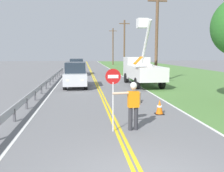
{
  "coord_description": "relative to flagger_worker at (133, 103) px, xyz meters",
  "views": [
    {
      "loc": [
        -1.3,
        -4.8,
        2.9
      ],
      "look_at": [
        0.2,
        7.3,
        1.2
      ],
      "focal_mm": 38.5,
      "sensor_mm": 36.0,
      "label": 1
    }
  ],
  "objects": [
    {
      "name": "utility_pole_far",
      "position": [
        5.39,
        48.19,
        3.39
      ],
      "size": [
        1.8,
        0.28,
        8.51
      ],
      "color": "brown",
      "rests_on": "ground"
    },
    {
      "name": "centerline_yellow_right",
      "position": [
        -0.47,
        16.2,
        -1.04
      ],
      "size": [
        0.11,
        110.0,
        0.01
      ],
      "primitive_type": "cube",
      "color": "yellow",
      "rests_on": "ground"
    },
    {
      "name": "utility_pole_near",
      "position": [
        5.02,
        13.33,
        3.21
      ],
      "size": [
        1.8,
        0.28,
        8.16
      ],
      "color": "brown",
      "rests_on": "ground"
    },
    {
      "name": "traffic_cone_mid",
      "position": [
        1.38,
        5.0,
        -0.71
      ],
      "size": [
        0.4,
        0.4,
        0.7
      ],
      "color": "orange",
      "rests_on": "ground"
    },
    {
      "name": "guardrail_left_shoulder",
      "position": [
        -4.76,
        12.0,
        -0.53
      ],
      "size": [
        0.1,
        32.0,
        0.71
      ],
      "color": "#9EA0A3",
      "rests_on": "ground"
    },
    {
      "name": "edge_line_right",
      "position": [
        3.04,
        16.2,
        -1.04
      ],
      "size": [
        0.12,
        110.0,
        0.01
      ],
      "primitive_type": "cube",
      "color": "silver",
      "rests_on": "ground"
    },
    {
      "name": "edge_line_left",
      "position": [
        -4.16,
        16.2,
        -1.04
      ],
      "size": [
        0.12,
        110.0,
        0.01
      ],
      "primitive_type": "cube",
      "color": "silver",
      "rests_on": "ground"
    },
    {
      "name": "traffic_cone_lead",
      "position": [
        1.74,
        2.15,
        -0.71
      ],
      "size": [
        0.4,
        0.4,
        0.7
      ],
      "color": "orange",
      "rests_on": "ground"
    },
    {
      "name": "utility_pole_mid",
      "position": [
        5.43,
        32.94,
        3.34
      ],
      "size": [
        1.8,
        0.28,
        8.41
      ],
      "color": "brown",
      "rests_on": "ground"
    },
    {
      "name": "stop_sign_paddle",
      "position": [
        -0.76,
        -0.09,
        0.66
      ],
      "size": [
        0.56,
        0.04,
        2.33
      ],
      "color": "silver",
      "rests_on": "ground"
    },
    {
      "name": "oncoming_suv_second",
      "position": [
        -2.57,
        23.29,
        0.01
      ],
      "size": [
        1.98,
        4.64,
        2.1
      ],
      "color": "silver",
      "rests_on": "ground"
    },
    {
      "name": "grass_verge_right",
      "position": [
        11.04,
        16.2,
        -1.04
      ],
      "size": [
        16.0,
        110.0,
        0.01
      ],
      "primitive_type": "cube",
      "color": "#517F3D",
      "rests_on": "ground"
    },
    {
      "name": "centerline_yellow_left",
      "position": [
        -0.65,
        16.2,
        -1.04
      ],
      "size": [
        0.11,
        110.0,
        0.01
      ],
      "primitive_type": "cube",
      "color": "yellow",
      "rests_on": "ground"
    },
    {
      "name": "flagger_worker",
      "position": [
        0.0,
        0.0,
        0.0
      ],
      "size": [
        1.08,
        0.28,
        1.83
      ],
      "color": "#2D2D33",
      "rests_on": "ground"
    },
    {
      "name": "oncoming_suv_nearest",
      "position": [
        -2.43,
        11.74,
        0.01
      ],
      "size": [
        1.93,
        4.62,
        2.1
      ],
      "color": "silver",
      "rests_on": "ground"
    },
    {
      "name": "utility_bucket_truck",
      "position": [
        3.44,
        12.53,
        0.38
      ],
      "size": [
        2.67,
        6.85,
        5.86
      ],
      "color": "silver",
      "rests_on": "ground"
    }
  ]
}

